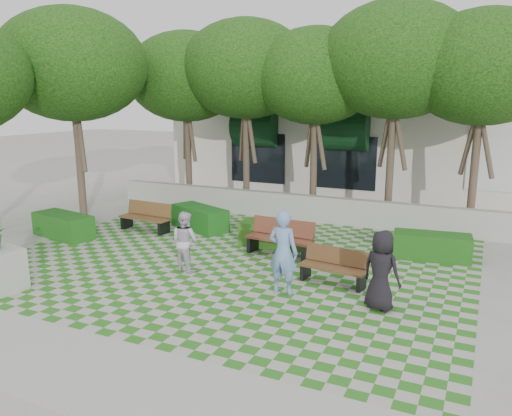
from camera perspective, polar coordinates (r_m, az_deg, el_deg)
The scene contains 17 objects.
ground at distance 12.39m, azimuth -5.10°, elevation -7.48°, with size 90.00×90.00×0.00m, color gray.
lawn at distance 13.21m, azimuth -2.90°, elevation -6.14°, with size 12.00×12.00×0.00m, color #2B721E.
sidewalk_south at distance 9.02m, azimuth -20.95°, elevation -16.23°, with size 16.00×2.00×0.01m, color #9E9B93.
sidewalk_west at distance 17.66m, azimuth -24.01°, elevation -2.45°, with size 2.00×12.00×0.01m, color #9E9B93.
retaining_wall at distance 17.69m, azimuth 5.03°, elevation 0.10°, with size 15.00×0.36×0.90m, color #9E9B93.
bench_east at distance 11.74m, azimuth 8.91°, elevation -6.67°, with size 1.62×0.71×0.83m.
bench_mid at distance 13.67m, azimuth 2.79°, elevation -3.47°, with size 1.90×0.75×0.98m.
bench_west at distance 16.53m, azimuth -12.45°, elevation -1.04°, with size 1.79×0.70×0.92m.
hedge_east at distance 14.15m, azimuth 19.44°, elevation -4.15°, with size 1.98×0.79×0.69m, color #184A13.
hedge_midright at distance 14.48m, azimuth 2.26°, elevation -3.02°, with size 2.03×0.81×0.71m, color #225015.
hedge_midleft at distance 16.46m, azimuth -6.45°, elevation -1.15°, with size 2.12×0.85×0.74m, color #144B15.
hedge_west at distance 16.52m, azimuth -21.16°, elevation -1.89°, with size 2.10×0.84×0.73m, color #164C14.
person_blue at distance 10.90m, azimuth 3.12°, elevation -5.07°, with size 0.68×0.45×1.87m, color #698BC0.
person_dark at distance 10.41m, azimuth 14.12°, elevation -6.92°, with size 0.81×0.53×1.65m, color black.
person_white at distance 12.50m, azimuth -8.12°, elevation -3.76°, with size 0.73×0.57×1.50m, color silver.
tree_row at distance 17.82m, azimuth -0.80°, elevation 15.53°, with size 17.70×13.40×7.41m.
building at distance 24.69m, azimuth 13.62°, elevation 8.13°, with size 18.00×8.92×5.15m.
Camera 1 is at (5.93, -10.04, 4.20)m, focal length 35.00 mm.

